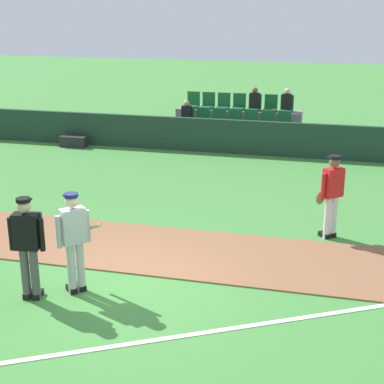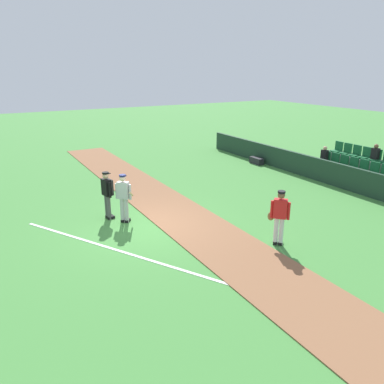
# 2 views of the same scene
# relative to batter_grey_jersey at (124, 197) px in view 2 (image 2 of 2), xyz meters

# --- Properties ---
(ground_plane) EXTENTS (80.00, 80.00, 0.00)m
(ground_plane) POSITION_rel_batter_grey_jersey_xyz_m (0.69, 0.49, -0.97)
(ground_plane) COLOR #42843A
(infield_dirt_path) EXTENTS (28.00, 2.34, 0.03)m
(infield_dirt_path) POSITION_rel_batter_grey_jersey_xyz_m (0.69, 2.00, -0.95)
(infield_dirt_path) COLOR brown
(infield_dirt_path) RESTS_ON ground
(foul_line_chalk) EXTENTS (10.47, 6.04, 0.01)m
(foul_line_chalk) POSITION_rel_batter_grey_jersey_xyz_m (3.69, -0.01, -0.96)
(foul_line_chalk) COLOR white
(foul_line_chalk) RESTS_ON ground
(dugout_fence) EXTENTS (20.00, 0.16, 1.09)m
(dugout_fence) POSITION_rel_batter_grey_jersey_xyz_m (0.69, 10.03, -0.42)
(dugout_fence) COLOR #1E3828
(dugout_fence) RESTS_ON ground
(stadium_bleachers) EXTENTS (4.45, 2.10, 1.90)m
(stadium_bleachers) POSITION_rel_batter_grey_jersey_xyz_m (0.69, 11.49, -0.47)
(stadium_bleachers) COLOR slate
(stadium_bleachers) RESTS_ON ground
(batter_grey_jersey) EXTENTS (0.74, 0.68, 1.76)m
(batter_grey_jersey) POSITION_rel_batter_grey_jersey_xyz_m (0.00, 0.00, 0.00)
(batter_grey_jersey) COLOR #B2B2B2
(batter_grey_jersey) RESTS_ON ground
(umpire_home_plate) EXTENTS (0.58, 0.35, 1.76)m
(umpire_home_plate) POSITION_rel_batter_grey_jersey_xyz_m (-0.63, -0.39, 0.03)
(umpire_home_plate) COLOR #4C4C4C
(umpire_home_plate) RESTS_ON ground
(runner_red_jersey) EXTENTS (0.58, 0.49, 1.76)m
(runner_red_jersey) POSITION_rel_batter_grey_jersey_xyz_m (4.06, 3.49, -0.01)
(runner_red_jersey) COLOR silver
(runner_red_jersey) RESTS_ON ground
(equipment_bag) EXTENTS (0.90, 0.36, 0.36)m
(equipment_bag) POSITION_rel_batter_grey_jersey_xyz_m (-4.54, 9.58, -0.79)
(equipment_bag) COLOR #232328
(equipment_bag) RESTS_ON ground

